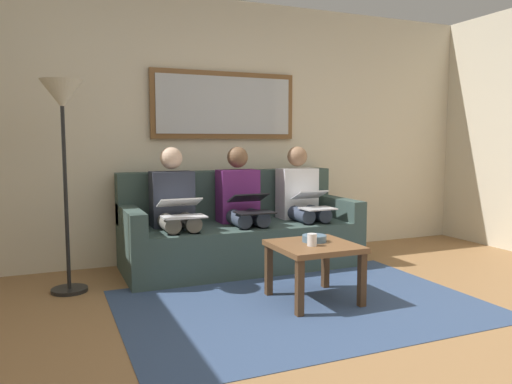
{
  "coord_description": "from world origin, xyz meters",
  "views": [
    {
      "loc": [
        1.68,
        2.26,
        1.2
      ],
      "look_at": [
        0.0,
        -1.7,
        0.75
      ],
      "focal_mm": 34.76,
      "sensor_mm": 36.0,
      "label": 1
    }
  ],
  "objects_px": {
    "framed_mirror": "(225,105)",
    "laptop_black": "(251,204)",
    "coffee_table": "(314,253)",
    "laptop_silver": "(313,201)",
    "bowl": "(314,238)",
    "person_right": "(175,207)",
    "person_left": "(302,200)",
    "couch": "(239,233)",
    "standing_lamp": "(63,118)",
    "person_middle": "(242,203)",
    "cup": "(312,240)",
    "laptop_white": "(181,209)"
  },
  "relations": [
    {
      "from": "laptop_silver",
      "to": "cup",
      "type": "bearing_deg",
      "value": 60.12
    },
    {
      "from": "bowl",
      "to": "person_right",
      "type": "xyz_separation_m",
      "value": [
        0.81,
        -1.09,
        0.15
      ]
    },
    {
      "from": "standing_lamp",
      "to": "laptop_black",
      "type": "bearing_deg",
      "value": 178.78
    },
    {
      "from": "laptop_silver",
      "to": "standing_lamp",
      "type": "height_order",
      "value": "standing_lamp"
    },
    {
      "from": "laptop_silver",
      "to": "person_right",
      "type": "bearing_deg",
      "value": -10.21
    },
    {
      "from": "framed_mirror",
      "to": "person_left",
      "type": "height_order",
      "value": "framed_mirror"
    },
    {
      "from": "person_left",
      "to": "laptop_white",
      "type": "xyz_separation_m",
      "value": [
        1.28,
        0.24,
        0.02
      ]
    },
    {
      "from": "laptop_silver",
      "to": "laptop_black",
      "type": "bearing_deg",
      "value": 0.13
    },
    {
      "from": "couch",
      "to": "coffee_table",
      "type": "xyz_separation_m",
      "value": [
        -0.13,
        1.22,
        0.06
      ]
    },
    {
      "from": "cup",
      "to": "person_left",
      "type": "height_order",
      "value": "person_left"
    },
    {
      "from": "couch",
      "to": "standing_lamp",
      "type": "xyz_separation_m",
      "value": [
        1.55,
        0.27,
        1.06
      ]
    },
    {
      "from": "laptop_silver",
      "to": "laptop_black",
      "type": "distance_m",
      "value": 0.64
    },
    {
      "from": "couch",
      "to": "laptop_silver",
      "type": "xyz_separation_m",
      "value": [
        -0.64,
        0.3,
        0.32
      ]
    },
    {
      "from": "couch",
      "to": "bowl",
      "type": "relative_size",
      "value": 11.95
    },
    {
      "from": "coffee_table",
      "to": "laptop_silver",
      "type": "distance_m",
      "value": 1.08
    },
    {
      "from": "person_middle",
      "to": "cup",
      "type": "bearing_deg",
      "value": 93.61
    },
    {
      "from": "framed_mirror",
      "to": "standing_lamp",
      "type": "xyz_separation_m",
      "value": [
        1.55,
        0.66,
        -0.18
      ]
    },
    {
      "from": "bowl",
      "to": "laptop_white",
      "type": "height_order",
      "value": "laptop_white"
    },
    {
      "from": "cup",
      "to": "laptop_white",
      "type": "height_order",
      "value": "laptop_white"
    },
    {
      "from": "standing_lamp",
      "to": "couch",
      "type": "bearing_deg",
      "value": -170.2
    },
    {
      "from": "cup",
      "to": "person_left",
      "type": "distance_m",
      "value": 1.34
    },
    {
      "from": "framed_mirror",
      "to": "person_left",
      "type": "relative_size",
      "value": 1.32
    },
    {
      "from": "laptop_white",
      "to": "framed_mirror",
      "type": "bearing_deg",
      "value": -132.61
    },
    {
      "from": "person_middle",
      "to": "person_left",
      "type": "bearing_deg",
      "value": 180.0
    },
    {
      "from": "person_left",
      "to": "laptop_black",
      "type": "relative_size",
      "value": 2.99
    },
    {
      "from": "couch",
      "to": "laptop_white",
      "type": "relative_size",
      "value": 6.13
    },
    {
      "from": "bowl",
      "to": "laptop_black",
      "type": "xyz_separation_m",
      "value": [
        0.17,
        -0.85,
        0.17
      ]
    },
    {
      "from": "cup",
      "to": "person_middle",
      "type": "height_order",
      "value": "person_middle"
    },
    {
      "from": "person_middle",
      "to": "person_right",
      "type": "xyz_separation_m",
      "value": [
        0.64,
        0.0,
        0.0
      ]
    },
    {
      "from": "laptop_silver",
      "to": "standing_lamp",
      "type": "relative_size",
      "value": 0.23
    },
    {
      "from": "person_right",
      "to": "couch",
      "type": "bearing_deg",
      "value": -173.87
    },
    {
      "from": "laptop_silver",
      "to": "laptop_black",
      "type": "height_order",
      "value": "laptop_silver"
    },
    {
      "from": "person_left",
      "to": "laptop_white",
      "type": "relative_size",
      "value": 3.18
    },
    {
      "from": "bowl",
      "to": "person_right",
      "type": "height_order",
      "value": "person_right"
    },
    {
      "from": "bowl",
      "to": "laptop_black",
      "type": "height_order",
      "value": "laptop_black"
    },
    {
      "from": "person_middle",
      "to": "coffee_table",
      "type": "bearing_deg",
      "value": 96.43
    },
    {
      "from": "person_left",
      "to": "person_middle",
      "type": "height_order",
      "value": "same"
    },
    {
      "from": "laptop_silver",
      "to": "laptop_white",
      "type": "distance_m",
      "value": 1.28
    },
    {
      "from": "framed_mirror",
      "to": "person_middle",
      "type": "xyz_separation_m",
      "value": [
        0.0,
        0.46,
        -0.94
      ]
    },
    {
      "from": "person_middle",
      "to": "standing_lamp",
      "type": "bearing_deg",
      "value": 7.31
    },
    {
      "from": "bowl",
      "to": "person_left",
      "type": "height_order",
      "value": "person_left"
    },
    {
      "from": "framed_mirror",
      "to": "laptop_black",
      "type": "xyz_separation_m",
      "value": [
        0.0,
        0.69,
        -0.92
      ]
    },
    {
      "from": "framed_mirror",
      "to": "coffee_table",
      "type": "relative_size",
      "value": 2.56
    },
    {
      "from": "couch",
      "to": "cup",
      "type": "relative_size",
      "value": 24.44
    },
    {
      "from": "person_left",
      "to": "laptop_black",
      "type": "xyz_separation_m",
      "value": [
        0.64,
        0.23,
        0.02
      ]
    },
    {
      "from": "framed_mirror",
      "to": "standing_lamp",
      "type": "distance_m",
      "value": 1.69
    },
    {
      "from": "person_left",
      "to": "laptop_white",
      "type": "height_order",
      "value": "person_left"
    },
    {
      "from": "couch",
      "to": "bowl",
      "type": "xyz_separation_m",
      "value": [
        -0.17,
        1.16,
        0.15
      ]
    },
    {
      "from": "couch",
      "to": "framed_mirror",
      "type": "distance_m",
      "value": 1.3
    },
    {
      "from": "couch",
      "to": "person_left",
      "type": "distance_m",
      "value": 0.71
    }
  ]
}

